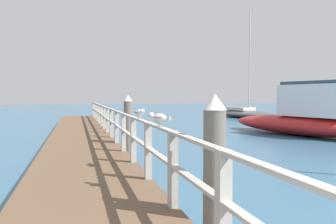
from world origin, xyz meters
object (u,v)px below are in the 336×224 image
at_px(seagull_background, 140,113).
at_px(boat_0, 245,113).
at_px(dock_piling_near, 214,175).
at_px(dock_piling_far, 128,126).
at_px(seagull_foreground, 159,118).
at_px(boat_3, 305,117).

xyz_separation_m(seagull_background, boat_0, (13.82, 20.68, -1.28)).
relative_size(dock_piling_near, boat_0, 0.21).
xyz_separation_m(dock_piling_far, seagull_foreground, (-0.38, -5.73, 0.64)).
height_order(seagull_background, boat_0, boat_0).
bearing_deg(boat_3, seagull_background, 20.05).
distance_m(seagull_background, boat_0, 24.91).
distance_m(dock_piling_near, seagull_foreground, 1.49).
height_order(dock_piling_near, dock_piling_far, same).
relative_size(dock_piling_near, seagull_background, 4.30).
xyz_separation_m(dock_piling_far, seagull_background, (-0.38, -4.04, 0.64)).
bearing_deg(seagull_background, dock_piling_far, -105.26).
relative_size(dock_piling_far, seagull_background, 4.30).
bearing_deg(boat_0, dock_piling_far, 38.58).
distance_m(seagull_foreground, seagull_background, 1.69).
distance_m(seagull_background, boat_3, 12.58).
height_order(dock_piling_far, seagull_background, dock_piling_far).
xyz_separation_m(dock_piling_far, boat_3, (9.63, 3.55, -0.12)).
xyz_separation_m(dock_piling_near, seagull_foreground, (-0.38, 1.29, 0.64)).
relative_size(seagull_foreground, seagull_background, 0.87).
bearing_deg(seagull_foreground, seagull_background, 53.80).
xyz_separation_m(dock_piling_far, boat_0, (13.44, 16.64, -0.63)).
xyz_separation_m(dock_piling_near, dock_piling_far, (0.00, 7.01, 0.00)).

